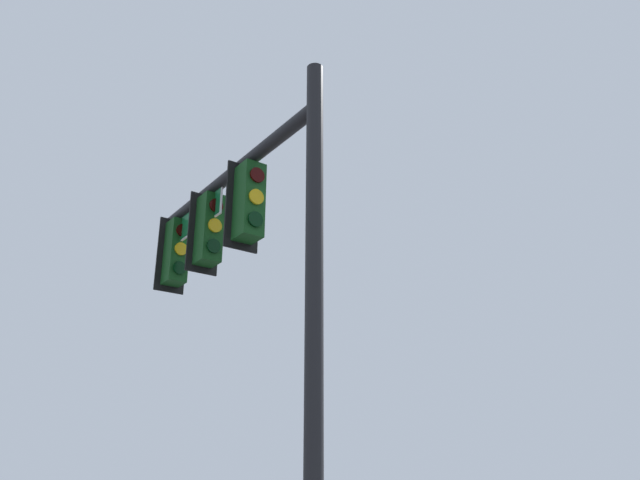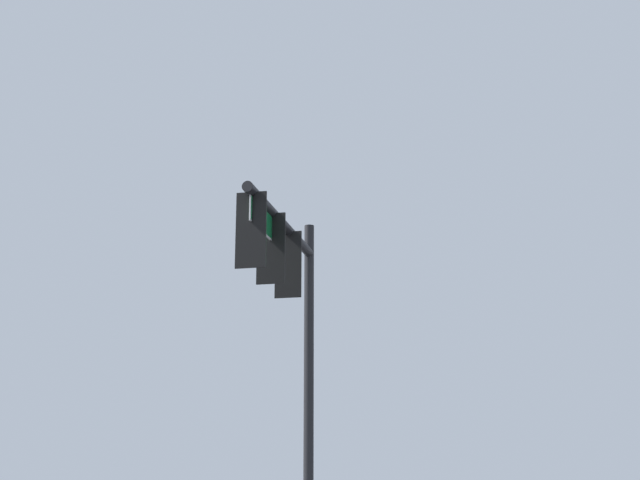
% 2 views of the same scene
% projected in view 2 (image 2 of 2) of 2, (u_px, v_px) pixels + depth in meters
% --- Properties ---
extents(signal_pole_near, '(4.60, 0.60, 6.61)m').
position_uv_depth(signal_pole_near, '(286.00, 286.00, 16.73)').
color(signal_pole_near, black).
rests_on(signal_pole_near, ground_plane).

